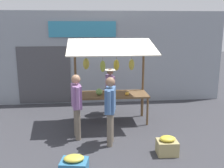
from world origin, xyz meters
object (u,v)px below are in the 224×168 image
(vendor_with_sunhat, at_px, (110,88))
(shopper_with_shopping_bag, at_px, (110,106))
(produce_crate_near, at_px, (74,164))
(market_stall, at_px, (111,72))
(shopper_with_ponytail, at_px, (77,102))
(produce_crate_side, at_px, (167,146))

(vendor_with_sunhat, distance_m, shopper_with_shopping_bag, 2.31)
(vendor_with_sunhat, bearing_deg, produce_crate_near, -25.06)
(market_stall, xyz_separation_m, shopper_with_ponytail, (0.99, 1.12, -0.55))
(vendor_with_sunhat, bearing_deg, shopper_with_shopping_bag, -13.44)
(market_stall, xyz_separation_m, shopper_with_shopping_bag, (0.16, 1.58, -0.54))
(shopper_with_ponytail, xyz_separation_m, produce_crate_near, (0.03, 1.65, -0.83))
(vendor_with_sunhat, xyz_separation_m, shopper_with_shopping_bag, (0.22, 2.29, 0.11))
(shopper_with_shopping_bag, relative_size, shopper_with_ponytail, 1.00)
(vendor_with_sunhat, distance_m, produce_crate_side, 3.21)
(shopper_with_ponytail, bearing_deg, shopper_with_shopping_bag, -127.73)
(produce_crate_near, height_order, produce_crate_side, produce_crate_side)
(vendor_with_sunhat, bearing_deg, market_stall, -12.50)
(shopper_with_shopping_bag, bearing_deg, produce_crate_near, 156.21)
(market_stall, height_order, shopper_with_ponytail, market_stall)
(market_stall, relative_size, vendor_with_sunhat, 1.65)
(shopper_with_shopping_bag, bearing_deg, vendor_with_sunhat, 6.24)
(shopper_with_ponytail, bearing_deg, produce_crate_side, -127.43)
(produce_crate_near, bearing_deg, produce_crate_side, -165.91)
(market_stall, distance_m, vendor_with_sunhat, 0.97)
(market_stall, relative_size, shopper_with_shopping_bag, 1.47)
(vendor_with_sunhat, distance_m, produce_crate_near, 3.72)
(market_stall, bearing_deg, shopper_with_ponytail, 48.62)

